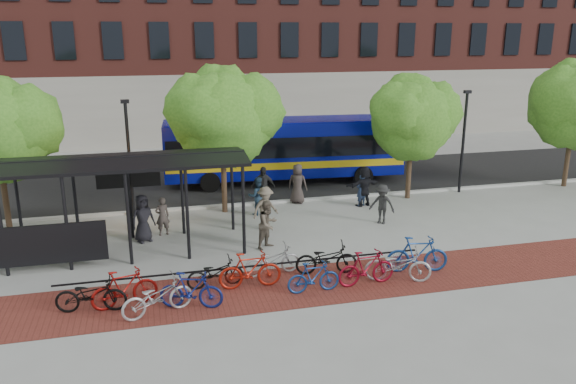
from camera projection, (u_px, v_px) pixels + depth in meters
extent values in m
plane|color=#9E9E99|center=(309.00, 230.00, 23.06)|extent=(160.00, 160.00, 0.00)
cube|color=black|center=(268.00, 182.00, 30.52)|extent=(160.00, 8.00, 0.01)
cube|color=#B7B7B2|center=(285.00, 201.00, 26.77)|extent=(160.00, 0.25, 0.12)
cube|color=maroon|center=(292.00, 287.00, 17.93)|extent=(24.00, 3.00, 0.01)
cube|color=black|center=(247.00, 279.00, 18.46)|extent=(12.00, 0.05, 0.95)
cube|color=maroon|center=(338.00, 5.00, 46.90)|extent=(55.00, 14.00, 20.00)
cylinder|color=black|center=(2.00, 229.00, 18.30)|extent=(0.12, 0.12, 3.30)
cylinder|color=black|center=(18.00, 205.00, 20.81)|extent=(0.12, 0.12, 3.30)
cylinder|color=black|center=(67.00, 224.00, 18.77)|extent=(0.12, 0.12, 3.30)
cylinder|color=black|center=(75.00, 201.00, 21.28)|extent=(0.12, 0.12, 3.30)
cylinder|color=black|center=(128.00, 219.00, 19.24)|extent=(0.12, 0.12, 3.30)
cylinder|color=black|center=(130.00, 198.00, 21.75)|extent=(0.12, 0.12, 3.30)
cylinder|color=black|center=(187.00, 215.00, 19.71)|extent=(0.12, 0.12, 3.30)
cylinder|color=black|center=(182.00, 194.00, 22.22)|extent=(0.12, 0.12, 3.30)
cylinder|color=black|center=(244.00, 211.00, 20.18)|extent=(0.12, 0.12, 3.30)
cylinder|color=black|center=(232.00, 191.00, 22.69)|extent=(0.12, 0.12, 3.30)
cube|color=black|center=(37.00, 245.00, 18.66)|extent=(4.50, 0.08, 1.40)
cube|color=black|center=(94.00, 166.00, 19.11)|extent=(10.60, 1.65, 0.29)
cube|color=black|center=(97.00, 157.00, 20.42)|extent=(10.60, 1.65, 0.29)
cube|color=black|center=(100.00, 164.00, 21.18)|extent=(9.00, 0.10, 0.40)
cube|color=black|center=(128.00, 178.00, 21.64)|extent=(2.40, 0.12, 0.70)
cube|color=#FF7200|center=(129.00, 178.00, 21.72)|extent=(2.20, 0.02, 0.55)
cylinder|color=#382619|center=(6.00, 200.00, 22.99)|extent=(0.24, 0.24, 2.38)
sphere|color=#356D1D|center=(23.00, 124.00, 22.56)|extent=(3.20, 3.20, 3.20)
cylinder|color=#382619|center=(224.00, 185.00, 25.09)|extent=(0.24, 0.24, 2.52)
sphere|color=#356D1D|center=(222.00, 119.00, 24.28)|extent=(4.20, 4.20, 4.20)
sphere|color=#356D1D|center=(245.00, 111.00, 24.63)|extent=(3.36, 3.36, 3.36)
sphere|color=#356D1D|center=(203.00, 112.00, 23.69)|extent=(3.15, 3.15, 3.15)
sphere|color=#356D1D|center=(222.00, 100.00, 24.45)|extent=(2.94, 2.94, 2.94)
cylinder|color=#382619|center=(409.00, 175.00, 27.23)|extent=(0.24, 0.24, 2.27)
sphere|color=#356D1D|center=(412.00, 121.00, 26.50)|extent=(3.80, 3.80, 3.80)
sphere|color=#356D1D|center=(429.00, 113.00, 26.83)|extent=(3.04, 3.04, 3.04)
sphere|color=#356D1D|center=(400.00, 114.00, 25.94)|extent=(2.85, 2.85, 2.85)
sphere|color=#356D1D|center=(411.00, 103.00, 26.68)|extent=(2.66, 2.66, 2.66)
cylinder|color=#382619|center=(567.00, 163.00, 29.32)|extent=(0.24, 0.24, 2.45)
sphere|color=#356D1D|center=(575.00, 106.00, 28.50)|extent=(4.40, 4.40, 4.40)
sphere|color=#356D1D|center=(565.00, 99.00, 27.91)|extent=(3.30, 3.30, 3.30)
sphere|color=#356D1D|center=(573.00, 89.00, 28.68)|extent=(3.08, 3.08, 3.08)
cylinder|color=black|center=(130.00, 161.00, 24.09)|extent=(0.14, 0.14, 5.00)
cube|color=black|center=(125.00, 101.00, 23.38)|extent=(0.35, 0.20, 0.15)
cylinder|color=black|center=(463.00, 144.00, 27.84)|extent=(0.14, 0.14, 5.00)
cube|color=black|center=(468.00, 92.00, 27.14)|extent=(0.35, 0.20, 0.15)
cube|color=#070F8A|center=(284.00, 147.00, 29.98)|extent=(12.76, 3.68, 2.88)
cube|color=black|center=(284.00, 143.00, 29.91)|extent=(12.51, 3.70, 1.05)
cube|color=yellow|center=(284.00, 160.00, 30.17)|extent=(12.63, 3.72, 0.37)
cube|color=#070F8A|center=(284.00, 121.00, 29.59)|extent=(12.48, 3.39, 0.19)
cylinder|color=black|center=(210.00, 182.00, 28.41)|extent=(1.03, 0.37, 1.01)
cylinder|color=black|center=(208.00, 170.00, 31.00)|extent=(1.03, 0.37, 1.01)
cylinder|color=black|center=(363.00, 176.00, 29.73)|extent=(1.03, 0.37, 1.01)
cylinder|color=black|center=(349.00, 164.00, 32.31)|extent=(1.03, 0.37, 1.01)
imported|color=black|center=(91.00, 295.00, 16.20)|extent=(2.12, 0.98, 1.07)
imported|color=maroon|center=(124.00, 288.00, 16.48)|extent=(2.03, 1.00, 1.18)
imported|color=#9D9D9F|center=(157.00, 297.00, 16.03)|extent=(2.25, 1.40, 1.12)
imported|color=navy|center=(191.00, 290.00, 16.39)|extent=(1.96, 1.06, 1.13)
imported|color=black|center=(215.00, 273.00, 17.80)|extent=(1.89, 0.83, 0.96)
imported|color=#9F1C0E|center=(250.00, 270.00, 17.69)|extent=(2.01, 0.59, 1.20)
imported|color=gray|center=(272.00, 260.00, 18.69)|extent=(2.03, 0.93, 1.03)
imported|color=navy|center=(313.00, 277.00, 17.41)|extent=(1.69, 0.50, 1.01)
imported|color=black|center=(326.00, 258.00, 18.76)|extent=(2.16, 1.04, 1.09)
imported|color=maroon|center=(366.00, 268.00, 17.90)|extent=(1.98, 0.69, 1.17)
imported|color=#A8A8AA|center=(398.00, 265.00, 18.17)|extent=(2.28, 1.40, 1.13)
imported|color=navy|center=(417.00, 254.00, 18.87)|extent=(2.18, 0.99, 1.26)
imported|color=black|center=(143.00, 218.00, 21.57)|extent=(1.08, 0.92, 1.88)
imported|color=#443B36|center=(162.00, 216.00, 22.29)|extent=(0.65, 0.50, 1.57)
imported|color=#21384E|center=(257.00, 196.00, 24.78)|extent=(0.85, 0.67, 1.73)
imported|color=#665B4C|center=(265.00, 208.00, 22.89)|extent=(1.34, 1.05, 1.82)
imported|color=#262626|center=(263.00, 187.00, 25.86)|extent=(1.14, 0.50, 1.92)
imported|color=black|center=(364.00, 186.00, 26.05)|extent=(1.82, 0.93, 1.87)
imported|color=#372F2C|center=(298.00, 184.00, 26.46)|extent=(1.10, 0.98, 1.89)
imported|color=#1E2B46|center=(361.00, 190.00, 26.04)|extent=(0.65, 0.54, 1.53)
imported|color=brown|center=(268.00, 224.00, 20.93)|extent=(1.14, 1.10, 1.85)
imported|color=#242424|center=(382.00, 204.00, 23.64)|extent=(1.24, 1.19, 1.70)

